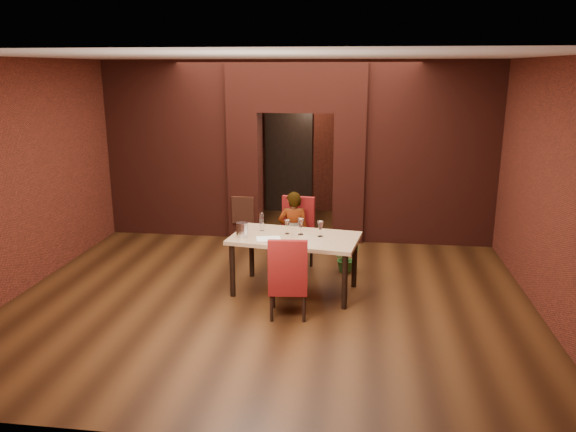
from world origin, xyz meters
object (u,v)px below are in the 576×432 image
(chair_near, at_px, (288,276))
(potted_plant, at_px, (346,258))
(water_bottle, at_px, (262,221))
(dining_table, at_px, (295,264))
(wine_glass_b, at_px, (301,227))
(chair_far, at_px, (295,235))
(wine_glass_a, at_px, (287,227))
(wine_glass_c, at_px, (320,229))
(person_seated, at_px, (293,232))
(wine_bucket, at_px, (242,230))

(chair_near, relative_size, potted_plant, 2.39)
(water_bottle, relative_size, potted_plant, 0.61)
(potted_plant, bearing_deg, dining_table, -127.76)
(wine_glass_b, xyz_separation_m, potted_plant, (0.62, 0.80, -0.70))
(chair_far, relative_size, chair_near, 1.07)
(chair_near, xyz_separation_m, wine_glass_a, (-0.14, 0.89, 0.38))
(water_bottle, bearing_deg, wine_glass_a, -16.50)
(dining_table, xyz_separation_m, wine_glass_b, (0.07, 0.10, 0.52))
(wine_glass_c, bearing_deg, wine_glass_b, 168.34)
(person_seated, distance_m, wine_bucket, 1.10)
(chair_far, bearing_deg, wine_glass_a, -83.08)
(wine_bucket, bearing_deg, potted_plant, 35.71)
(chair_far, relative_size, water_bottle, 4.18)
(chair_far, distance_m, wine_glass_b, 0.86)
(wine_glass_a, height_order, wine_glass_b, wine_glass_b)
(person_seated, xyz_separation_m, water_bottle, (-0.39, -0.55, 0.31))
(wine_glass_b, distance_m, wine_bucket, 0.81)
(wine_glass_a, relative_size, potted_plant, 0.45)
(wine_glass_b, bearing_deg, chair_near, -93.62)
(chair_near, distance_m, wine_bucket, 1.06)
(chair_far, distance_m, wine_bucket, 1.20)
(person_seated, bearing_deg, wine_glass_b, 99.80)
(wine_glass_b, bearing_deg, potted_plant, 52.04)
(wine_bucket, distance_m, water_bottle, 0.40)
(person_seated, height_order, water_bottle, person_seated)
(chair_near, distance_m, wine_glass_a, 0.98)
(dining_table, bearing_deg, wine_glass_c, 14.39)
(wine_glass_a, bearing_deg, chair_far, 88.76)
(wine_glass_c, xyz_separation_m, wine_bucket, (-1.06, -0.16, -0.01))
(dining_table, height_order, wine_bucket, wine_bucket)
(chair_far, xyz_separation_m, wine_glass_c, (0.45, -0.82, 0.35))
(dining_table, bearing_deg, wine_glass_a, 146.85)
(dining_table, height_order, chair_far, chair_far)
(wine_glass_a, relative_size, wine_glass_c, 0.92)
(wine_glass_b, bearing_deg, wine_glass_c, -11.66)
(dining_table, xyz_separation_m, wine_glass_c, (0.35, 0.04, 0.51))
(wine_glass_b, xyz_separation_m, wine_bucket, (-0.78, -0.21, -0.01))
(person_seated, bearing_deg, water_bottle, 49.31)
(wine_glass_a, xyz_separation_m, potted_plant, (0.81, 0.79, -0.69))
(wine_bucket, height_order, potted_plant, wine_bucket)
(chair_near, bearing_deg, wine_glass_c, -117.27)
(wine_bucket, bearing_deg, wine_glass_a, 20.78)
(chair_near, bearing_deg, wine_glass_a, -86.55)
(wine_glass_a, bearing_deg, potted_plant, 44.00)
(wine_glass_a, height_order, wine_glass_c, wine_glass_c)
(person_seated, relative_size, water_bottle, 4.71)
(person_seated, bearing_deg, wine_bucket, 50.35)
(chair_near, xyz_separation_m, wine_bucket, (-0.73, 0.67, 0.38))
(potted_plant, bearing_deg, person_seated, -171.35)
(dining_table, relative_size, person_seated, 1.36)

